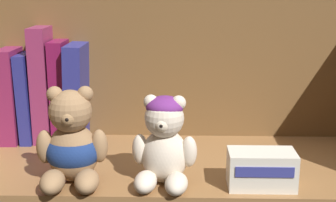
# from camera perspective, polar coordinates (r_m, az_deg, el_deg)

# --- Properties ---
(shelf_board) EXTENTS (0.82, 0.30, 0.02)m
(shelf_board) POSITION_cam_1_polar(r_m,az_deg,el_deg) (0.89, -1.17, -7.81)
(shelf_board) COLOR olive
(shelf_board) RESTS_ON ground
(shelf_back_panel) EXTENTS (0.85, 0.01, 0.31)m
(shelf_back_panel) POSITION_cam_1_polar(r_m,az_deg,el_deg) (1.00, -0.80, 3.40)
(shelf_back_panel) COLOR brown
(shelf_back_panel) RESTS_ON ground
(book_2) EXTENTS (0.02, 0.12, 0.16)m
(book_2) POSITION_cam_1_polar(r_m,az_deg,el_deg) (1.05, -19.48, 0.04)
(book_2) COLOR tan
(book_2) RESTS_ON shelf_board
(book_3) EXTENTS (0.04, 0.12, 0.19)m
(book_3) POSITION_cam_1_polar(r_m,az_deg,el_deg) (1.04, -17.92, 0.85)
(book_3) COLOR #791F4A
(book_3) RESTS_ON shelf_board
(book_4) EXTENTS (0.03, 0.12, 0.18)m
(book_4) POSITION_cam_1_polar(r_m,az_deg,el_deg) (1.03, -16.16, 0.58)
(book_4) COLOR navy
(book_4) RESTS_ON shelf_board
(book_5) EXTENTS (0.03, 0.10, 0.23)m
(book_5) POSITION_cam_1_polar(r_m,az_deg,el_deg) (1.01, -14.53, 2.02)
(book_5) COLOR #842955
(book_5) RESTS_ON shelf_board
(book_6) EXTENTS (0.03, 0.10, 0.21)m
(book_6) POSITION_cam_1_polar(r_m,az_deg,el_deg) (1.01, -12.55, 1.28)
(book_6) COLOR maroon
(book_6) RESTS_ON shelf_board
(book_7) EXTENTS (0.04, 0.15, 0.20)m
(book_7) POSITION_cam_1_polar(r_m,az_deg,el_deg) (1.00, -10.57, 1.13)
(book_7) COLOR navy
(book_7) RESTS_ON shelf_board
(teddy_bear_larger) EXTENTS (0.12, 0.12, 0.16)m
(teddy_bear_larger) POSITION_cam_1_polar(r_m,az_deg,el_deg) (0.79, -11.41, -5.23)
(teddy_bear_larger) COLOR #93704C
(teddy_bear_larger) RESTS_ON shelf_board
(teddy_bear_smaller) EXTENTS (0.11, 0.11, 0.15)m
(teddy_bear_smaller) POSITION_cam_1_polar(r_m,az_deg,el_deg) (0.77, -0.47, -5.02)
(teddy_bear_smaller) COLOR beige
(teddy_bear_smaller) RESTS_ON shelf_board
(small_product_box) EXTENTS (0.11, 0.06, 0.06)m
(small_product_box) POSITION_cam_1_polar(r_m,az_deg,el_deg) (0.79, 11.11, -8.01)
(small_product_box) COLOR silver
(small_product_box) RESTS_ON shelf_board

